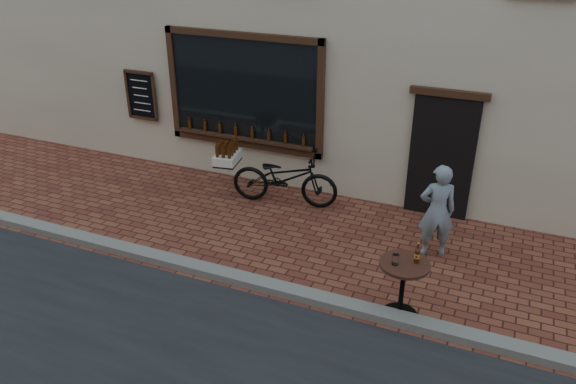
% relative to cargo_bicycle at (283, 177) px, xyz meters
% --- Properties ---
extents(ground, '(90.00, 90.00, 0.00)m').
position_rel_cargo_bicycle_xyz_m(ground, '(0.81, -2.78, -0.53)').
color(ground, '#5C271E').
rests_on(ground, ground).
extents(kerb, '(90.00, 0.25, 0.12)m').
position_rel_cargo_bicycle_xyz_m(kerb, '(0.81, -2.58, -0.47)').
color(kerb, slate).
rests_on(kerb, ground).
extents(cargo_bicycle, '(2.37, 1.00, 1.12)m').
position_rel_cargo_bicycle_xyz_m(cargo_bicycle, '(0.00, 0.00, 0.00)').
color(cargo_bicycle, black).
rests_on(cargo_bicycle, ground).
extents(bistro_table, '(0.66, 0.66, 1.14)m').
position_rel_cargo_bicycle_xyz_m(bistro_table, '(2.78, -2.43, 0.07)').
color(bistro_table, black).
rests_on(bistro_table, ground).
extents(pedestrian, '(0.66, 0.55, 1.55)m').
position_rel_cargo_bicycle_xyz_m(pedestrian, '(2.91, -0.69, 0.24)').
color(pedestrian, gray).
rests_on(pedestrian, ground).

